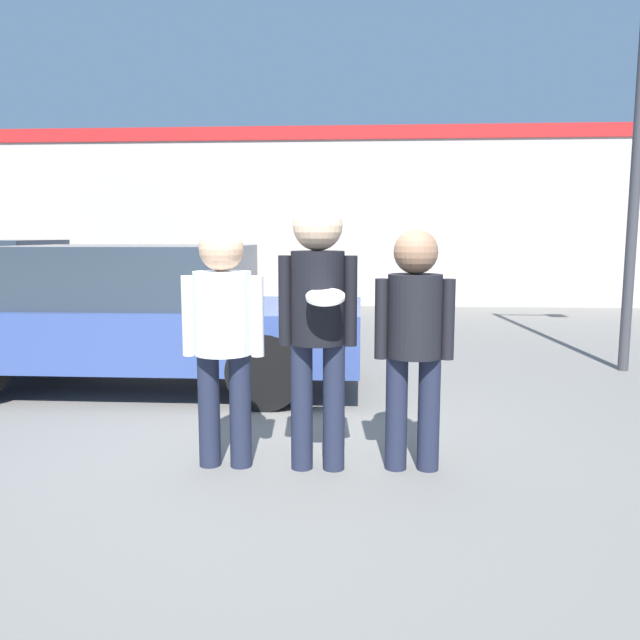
{
  "coord_description": "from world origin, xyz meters",
  "views": [
    {
      "loc": [
        0.59,
        -4.55,
        1.61
      ],
      "look_at": [
        0.3,
        -0.17,
        1.01
      ],
      "focal_mm": 35.0,
      "sensor_mm": 36.0,
      "label": 1
    }
  ],
  "objects_px": {
    "person_left": "(223,325)",
    "person_right": "(414,329)",
    "shrub": "(146,287)",
    "person_middle_with_frisbee": "(318,309)",
    "parked_car_near": "(140,316)"
  },
  "relations": [
    {
      "from": "person_middle_with_frisbee",
      "to": "person_right",
      "type": "xyz_separation_m",
      "value": [
        0.65,
        0.04,
        -0.14
      ]
    },
    {
      "from": "person_middle_with_frisbee",
      "to": "person_right",
      "type": "distance_m",
      "value": 0.66
    },
    {
      "from": "person_left",
      "to": "shrub",
      "type": "bearing_deg",
      "value": 112.12
    },
    {
      "from": "parked_car_near",
      "to": "person_right",
      "type": "bearing_deg",
      "value": -39.49
    },
    {
      "from": "person_right",
      "to": "person_left",
      "type": "bearing_deg",
      "value": -178.95
    },
    {
      "from": "person_middle_with_frisbee",
      "to": "parked_car_near",
      "type": "relative_size",
      "value": 0.4
    },
    {
      "from": "person_left",
      "to": "shrub",
      "type": "distance_m",
      "value": 10.26
    },
    {
      "from": "shrub",
      "to": "person_right",
      "type": "bearing_deg",
      "value": -61.42
    },
    {
      "from": "person_middle_with_frisbee",
      "to": "parked_car_near",
      "type": "height_order",
      "value": "person_middle_with_frisbee"
    },
    {
      "from": "parked_car_near",
      "to": "person_left",
      "type": "bearing_deg",
      "value": -58.16
    },
    {
      "from": "person_middle_with_frisbee",
      "to": "shrub",
      "type": "xyz_separation_m",
      "value": [
        -4.51,
        9.5,
        -0.66
      ]
    },
    {
      "from": "person_left",
      "to": "parked_car_near",
      "type": "relative_size",
      "value": 0.36
    },
    {
      "from": "person_left",
      "to": "person_right",
      "type": "relative_size",
      "value": 1.01
    },
    {
      "from": "person_middle_with_frisbee",
      "to": "shrub",
      "type": "bearing_deg",
      "value": 115.37
    },
    {
      "from": "person_right",
      "to": "shrub",
      "type": "relative_size",
      "value": 1.82
    }
  ]
}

